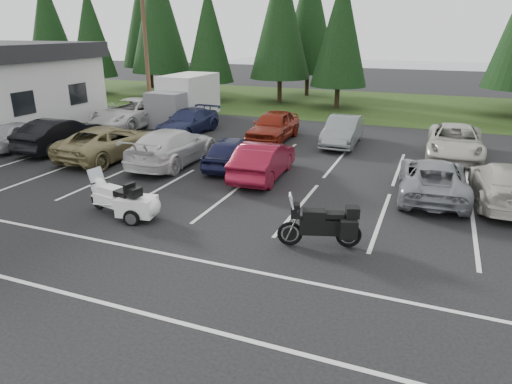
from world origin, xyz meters
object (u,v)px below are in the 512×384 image
(car_far_2, at_px, (273,126))
(touring_motorcycle, at_px, (114,193))
(car_near_3, at_px, (173,146))
(car_far_3, at_px, (343,131))
(car_near_6, at_px, (433,178))
(box_truck, at_px, (181,99))
(utility_pole, at_px, (146,45))
(car_far_4, at_px, (455,142))
(car_near_1, at_px, (60,134))
(car_near_2, at_px, (109,142))
(car_near_4, at_px, (232,152))
(car_far_1, at_px, (188,122))
(car_far_0, at_px, (133,113))
(cargo_trailer, at_px, (137,209))
(car_near_0, at_px, (21,134))
(car_near_5, at_px, (263,160))
(adventure_motorcycle, at_px, (320,220))
(car_near_7, at_px, (506,184))

(car_far_2, bearing_deg, touring_motorcycle, -96.57)
(car_near_3, relative_size, car_far_3, 1.22)
(car_near_6, xyz_separation_m, car_far_3, (-4.53, 6.45, 0.05))
(box_truck, bearing_deg, utility_pole, -165.96)
(touring_motorcycle, bearing_deg, car_far_2, 95.87)
(utility_pole, xyz_separation_m, car_near_3, (6.48, -7.91, -3.92))
(car_far_2, distance_m, car_far_4, 8.96)
(car_near_1, distance_m, car_near_3, 6.47)
(car_near_1, height_order, car_near_2, car_near_1)
(car_near_2, bearing_deg, car_near_3, -174.07)
(car_near_4, distance_m, car_far_3, 6.81)
(car_far_1, bearing_deg, car_near_1, -122.63)
(car_near_2, distance_m, car_near_6, 14.05)
(box_truck, bearing_deg, car_far_4, -9.17)
(car_far_2, bearing_deg, car_far_3, 6.02)
(car_near_3, height_order, car_far_4, car_near_3)
(box_truck, bearing_deg, car_far_1, -53.64)
(car_far_0, distance_m, cargo_trailer, 15.01)
(utility_pole, bearing_deg, car_near_0, -104.46)
(car_near_5, distance_m, car_far_2, 6.46)
(car_near_5, height_order, car_far_2, car_far_2)
(touring_motorcycle, distance_m, cargo_trailer, 0.99)
(car_near_4, bearing_deg, touring_motorcycle, 73.11)
(car_near_6, bearing_deg, car_far_3, -58.63)
(car_near_1, bearing_deg, cargo_trailer, 143.78)
(touring_motorcycle, bearing_deg, box_truck, 124.38)
(box_truck, relative_size, touring_motorcycle, 2.14)
(car_near_3, relative_size, car_near_5, 1.22)
(cargo_trailer, bearing_deg, adventure_motorcycle, -6.99)
(car_near_5, distance_m, cargo_trailer, 5.94)
(cargo_trailer, bearing_deg, box_truck, 105.31)
(car_near_4, height_order, car_far_2, car_far_2)
(car_near_4, xyz_separation_m, car_far_1, (-5.10, 5.17, -0.00))
(utility_pole, height_order, car_near_3, utility_pole)
(car_far_3, relative_size, adventure_motorcycle, 1.73)
(car_near_0, height_order, car_far_0, car_far_0)
(car_near_7, xyz_separation_m, car_far_0, (-19.70, 6.18, 0.13))
(car_near_7, bearing_deg, car_near_6, 1.05)
(box_truck, distance_m, car_near_1, 8.60)
(car_far_3, distance_m, car_far_4, 5.35)
(car_far_1, relative_size, touring_motorcycle, 1.80)
(car_near_0, bearing_deg, adventure_motorcycle, 159.44)
(car_near_7, relative_size, touring_motorcycle, 1.85)
(car_near_5, distance_m, car_far_4, 9.48)
(utility_pole, bearing_deg, car_near_1, -89.90)
(car_near_1, distance_m, car_near_5, 10.90)
(utility_pole, xyz_separation_m, car_far_3, (12.75, -1.66, -3.97))
(car_near_3, relative_size, car_far_1, 1.14)
(car_near_1, bearing_deg, car_near_3, 177.48)
(car_near_2, xyz_separation_m, car_near_7, (16.37, 0.17, -0.04))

